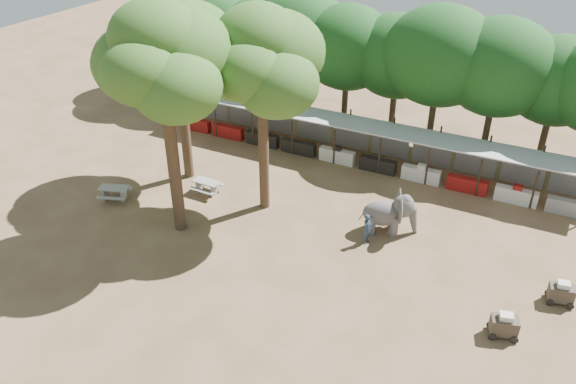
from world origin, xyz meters
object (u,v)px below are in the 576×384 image
at_px(yard_tree_left, 176,46).
at_px(yard_tree_back, 261,60).
at_px(elephant, 390,213).
at_px(cart_back, 561,293).
at_px(picnic_table_far, 207,185).
at_px(picnic_table_near, 114,192).
at_px(handler, 367,229).
at_px(yard_tree_center, 162,60).
at_px(cart_front, 504,325).

bearing_deg(yard_tree_left, yard_tree_back, -9.46).
height_order(yard_tree_back, elephant, yard_tree_back).
height_order(yard_tree_back, cart_back, yard_tree_back).
relative_size(elephant, picnic_table_far, 1.88).
height_order(yard_tree_left, cart_back, yard_tree_left).
height_order(yard_tree_left, picnic_table_near, yard_tree_left).
relative_size(elephant, picnic_table_near, 1.49).
distance_m(yard_tree_back, handler, 10.16).
xyz_separation_m(yard_tree_center, elephant, (10.27, 4.58, -8.05)).
bearing_deg(yard_tree_center, yard_tree_left, 120.96).
height_order(picnic_table_near, cart_front, cart_front).
relative_size(yard_tree_center, picnic_table_near, 5.78).
relative_size(yard_tree_center, cart_front, 8.73).
height_order(elephant, cart_back, elephant).
xyz_separation_m(handler, cart_back, (9.35, -0.41, -0.29)).
relative_size(yard_tree_center, yard_tree_back, 1.06).
distance_m(yard_tree_back, cart_front, 16.72).
distance_m(yard_tree_left, yard_tree_center, 5.92).
bearing_deg(cart_back, elephant, 156.82).
xyz_separation_m(yard_tree_center, picnic_table_near, (-5.04, 0.44, -8.66)).
bearing_deg(cart_front, elephant, 125.91).
xyz_separation_m(picnic_table_near, picnic_table_far, (4.39, 3.09, -0.02)).
height_order(handler, picnic_table_near, handler).
bearing_deg(cart_back, yard_tree_back, 164.50).
distance_m(yard_tree_left, picnic_table_far, 8.16).
bearing_deg(yard_tree_left, picnic_table_far, -31.96).
relative_size(yard_tree_left, picnic_table_near, 5.29).
bearing_deg(yard_tree_left, cart_front, -15.76).
bearing_deg(picnic_table_near, yard_tree_back, 3.67).
distance_m(yard_tree_left, yard_tree_back, 6.09).
bearing_deg(picnic_table_far, yard_tree_left, 149.57).
xyz_separation_m(yard_tree_left, yard_tree_center, (3.00, -5.00, 1.01)).
bearing_deg(yard_tree_left, yard_tree_center, -59.04).
xyz_separation_m(yard_tree_left, picnic_table_far, (2.35, -1.47, -7.67)).
relative_size(yard_tree_left, cart_back, 8.54).
relative_size(picnic_table_near, picnic_table_far, 1.26).
distance_m(picnic_table_far, cart_front, 18.09).
bearing_deg(cart_back, handler, 166.80).
bearing_deg(yard_tree_back, handler, -8.07).
bearing_deg(picnic_table_near, cart_front, -23.02).
bearing_deg(yard_tree_back, cart_front, -18.36).
xyz_separation_m(yard_tree_back, picnic_table_far, (-3.65, -0.47, -8.02)).
distance_m(yard_tree_center, elephant, 13.83).
bearing_deg(cart_front, yard_tree_left, 148.07).
bearing_deg(cart_front, handler, 137.21).
relative_size(handler, picnic_table_near, 0.82).
distance_m(yard_tree_left, cart_back, 23.33).
bearing_deg(handler, elephant, -12.01).
bearing_deg(handler, yard_tree_center, 120.78).
distance_m(yard_tree_center, yard_tree_back, 5.04).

